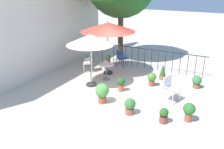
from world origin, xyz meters
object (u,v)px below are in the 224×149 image
object	(u,v)px
potted_plant_3	(197,81)
patio_umbrella_1	(108,27)
patio_chair_1	(89,61)
potted_plant_1	(102,92)
patio_chair_0	(122,57)
potted_plant_0	(121,83)
potted_plant_5	(164,115)
potted_plant_7	(152,78)
patio_umbrella_0	(90,40)
potted_plant_2	(130,106)
potted_plant_8	(189,111)
potted_plant_4	(108,59)
patio_chair_2	(170,87)
potted_plant_6	(163,72)
cafe_table_0	(106,69)

from	to	relation	value
potted_plant_3	patio_umbrella_1	bearing A→B (deg)	93.73
patio_chair_1	potted_plant_1	xyz separation A→B (m)	(-2.52, -2.19, -0.10)
patio_chair_0	potted_plant_3	world-z (taller)	patio_chair_0
patio_umbrella_1	potted_plant_0	world-z (taller)	patio_umbrella_1
potted_plant_5	potted_plant_7	xyz separation A→B (m)	(2.52, 1.27, 0.07)
patio_umbrella_0	patio_chair_0	xyz separation A→B (m)	(2.74, -0.09, -1.44)
potted_plant_0	potted_plant_2	world-z (taller)	potted_plant_0
potted_plant_3	potted_plant_8	bearing A→B (deg)	-175.52
patio_umbrella_1	potted_plant_3	distance (m)	4.48
potted_plant_4	potted_plant_5	distance (m)	5.94
patio_umbrella_1	patio_chair_1	xyz separation A→B (m)	(-0.16, 0.95, -1.69)
patio_umbrella_0	patio_chair_0	bearing A→B (deg)	-1.87
patio_chair_2	potted_plant_4	bearing A→B (deg)	57.22
potted_plant_3	potted_plant_6	world-z (taller)	potted_plant_6
potted_plant_0	potted_plant_1	size ratio (longest dim) A/B	0.78
potted_plant_1	potted_plant_7	world-z (taller)	potted_plant_1
potted_plant_2	potted_plant_8	bearing A→B (deg)	-75.61
cafe_table_0	potted_plant_6	world-z (taller)	cafe_table_0
patio_chair_2	potted_plant_5	distance (m)	1.63
potted_plant_0	patio_chair_1	bearing A→B (deg)	60.98
potted_plant_0	potted_plant_8	bearing A→B (deg)	-109.42
cafe_table_0	potted_plant_0	size ratio (longest dim) A/B	1.27
patio_umbrella_0	potted_plant_4	distance (m)	3.33
potted_plant_2	potted_plant_4	world-z (taller)	potted_plant_2
potted_plant_1	potted_plant_8	bearing A→B (deg)	-85.98
potted_plant_0	potted_plant_6	xyz separation A→B (m)	(1.98, -1.11, 0.01)
potted_plant_8	potted_plant_3	bearing A→B (deg)	4.48
potted_plant_2	potted_plant_0	bearing A→B (deg)	35.31
potted_plant_0	potted_plant_7	world-z (taller)	potted_plant_7
patio_umbrella_1	potted_plant_8	size ratio (longest dim) A/B	4.01
potted_plant_1	potted_plant_5	bearing A→B (deg)	-95.87
potted_plant_0	patio_chair_0	bearing A→B (deg)	25.59
potted_plant_2	potted_plant_6	size ratio (longest dim) A/B	0.79
patio_umbrella_0	cafe_table_0	bearing A→B (deg)	-16.01
potted_plant_0	potted_plant_7	bearing A→B (deg)	-40.31
potted_plant_1	potted_plant_4	bearing A→B (deg)	25.95
cafe_table_0	potted_plant_3	world-z (taller)	cafe_table_0
potted_plant_6	potted_plant_8	xyz separation A→B (m)	(-2.98, -1.73, 0.03)
potted_plant_2	potted_plant_7	xyz separation A→B (m)	(2.53, 0.13, 0.03)
potted_plant_0	potted_plant_5	distance (m)	2.62
patio_chair_1	potted_plant_2	xyz separation A→B (m)	(-2.77, -3.40, -0.22)
potted_plant_6	potted_plant_5	bearing A→B (deg)	-162.68
potted_plant_3	patio_chair_1	bearing A→B (deg)	94.90
potted_plant_3	potted_plant_4	size ratio (longest dim) A/B	1.04
patio_chair_2	potted_plant_6	bearing A→B (deg)	23.62
potted_plant_2	patio_umbrella_1	bearing A→B (deg)	39.83
patio_chair_0	patio_chair_1	size ratio (longest dim) A/B	0.96
patio_umbrella_0	potted_plant_6	distance (m)	3.60
patio_chair_1	potted_plant_7	world-z (taller)	patio_chair_1
patio_umbrella_0	potted_plant_3	world-z (taller)	patio_umbrella_0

